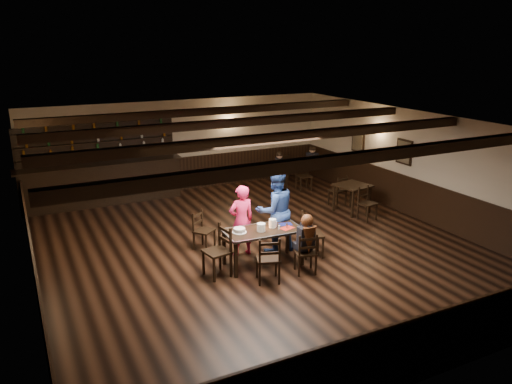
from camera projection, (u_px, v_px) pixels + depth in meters
name	position (u px, v px, depth m)	size (l,w,h in m)	color
ground	(258.00, 247.00, 10.93)	(10.00, 10.00, 0.00)	black
room_shell	(257.00, 169.00, 10.46)	(9.02, 10.02, 2.71)	#BFB59F
dining_table	(263.00, 233.00, 9.89)	(1.59, 0.85, 0.75)	black
chair_near_left	(269.00, 257.00, 9.16)	(0.53, 0.52, 0.91)	black
chair_near_right	(307.00, 251.00, 9.53)	(0.48, 0.46, 0.84)	black
chair_end_left	(221.00, 247.00, 9.48)	(0.51, 0.53, 0.99)	black
chair_end_right	(309.00, 231.00, 10.34)	(0.54, 0.55, 0.95)	black
chair_far_pushed	(201.00, 227.00, 10.73)	(0.53, 0.53, 0.83)	black
woman_pink	(241.00, 221.00, 10.34)	(0.55, 0.36, 1.52)	#FF2A52
man_blue	(275.00, 210.00, 10.52)	(0.88, 0.68, 1.81)	navy
seated_person	(307.00, 234.00, 9.49)	(0.32, 0.47, 0.77)	black
cake	(239.00, 230.00, 9.71)	(0.28, 0.28, 0.09)	white
plate_stack_a	(261.00, 227.00, 9.77)	(0.17, 0.17, 0.16)	white
plate_stack_b	(273.00, 223.00, 9.97)	(0.15, 0.15, 0.17)	white
tea_light	(263.00, 227.00, 9.96)	(0.04, 0.04, 0.06)	#A5A8AD
salt_shaker	(279.00, 227.00, 9.87)	(0.03, 0.03, 0.08)	silver
pepper_shaker	(287.00, 225.00, 9.95)	(0.04, 0.04, 0.10)	#A5A8AD
drink_glass	(275.00, 223.00, 10.04)	(0.07, 0.07, 0.11)	silver
menu_red	(287.00, 228.00, 9.95)	(0.27, 0.19, 0.00)	#9E1B11
menu_blue	(286.00, 224.00, 10.16)	(0.26, 0.18, 0.00)	#101350
bar_counter	(102.00, 178.00, 13.72)	(4.43, 0.70, 2.20)	black
back_table_a	(352.00, 188.00, 12.99)	(0.92, 0.92, 0.75)	black
back_table_b	(292.00, 165.00, 15.50)	(0.92, 0.92, 0.75)	black
bg_patron_left	(279.00, 163.00, 15.02)	(0.28, 0.38, 0.69)	black
bg_patron_right	(312.00, 157.00, 15.69)	(0.28, 0.39, 0.72)	black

